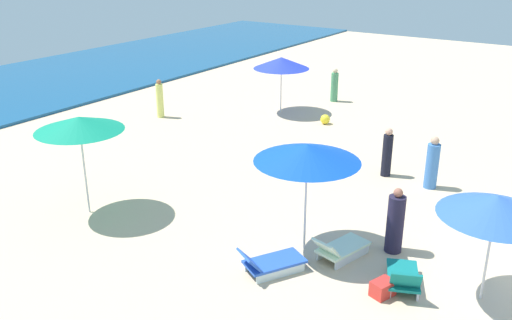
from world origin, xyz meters
name	(u,v)px	position (x,y,z in m)	size (l,w,h in m)	color
umbrella_1	(281,63)	(7.14, 11.93, 2.09)	(2.31, 2.31, 2.32)	silver
umbrella_2	(79,124)	(-3.73, 11.21, 2.45)	(2.23, 2.23, 2.63)	silver
umbrella_4	(496,206)	(-1.97, 1.64, 2.05)	(2.17, 2.17, 2.27)	silver
lounge_chair_4_0	(403,278)	(-2.49, 3.07, 0.25)	(1.43, 1.08, 0.69)	silver
umbrella_5	(307,153)	(-2.21, 5.56, 2.38)	(2.38, 2.38, 2.57)	silver
lounge_chair_5_0	(270,263)	(-3.52, 5.66, 0.24)	(1.55, 1.26, 0.62)	silver
lounge_chair_5_1	(340,248)	(-2.15, 4.67, 0.25)	(1.51, 0.95, 0.65)	silver
beachgoer_0	(395,223)	(-1.16, 3.80, 0.72)	(0.55, 0.55, 1.58)	#241F38
beachgoer_1	(387,153)	(3.03, 5.65, 0.72)	(0.34, 0.34, 1.52)	black
beachgoer_2	(334,86)	(9.96, 10.86, 0.70)	(0.41, 0.41, 1.50)	#4C9565
beachgoer_3	(160,99)	(3.78, 15.63, 0.74)	(0.34, 0.34, 1.57)	#E0E670
beachgoer_4	(432,164)	(2.89, 4.23, 0.72)	(0.49, 0.49, 1.56)	#3F78C4
cooler_box_0	(383,288)	(-2.97, 3.32, 0.17)	(0.47, 0.34, 0.33)	red
beach_ball_2	(325,119)	(6.69, 9.61, 0.19)	(0.38, 0.38, 0.38)	yellow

